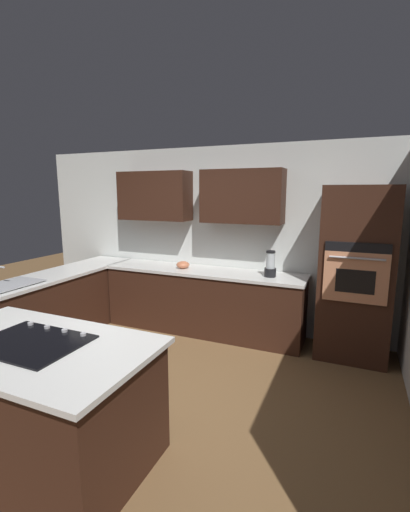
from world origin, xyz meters
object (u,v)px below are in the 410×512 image
object	(u,v)px
wall_oven	(355,274)
blender	(270,266)
cooktop	(31,342)
sink_unit	(7,285)
mixing_bowl	(183,265)

from	to	relation	value
wall_oven	blender	xyz separation A→B (m)	(1.00, 0.02, 0.02)
cooktop	sink_unit	bearing A→B (deg)	-32.80
cooktop	blender	size ratio (longest dim) A/B	2.26
cooktop	blender	distance (m)	2.89
wall_oven	sink_unit	distance (m)	4.04
wall_oven	blender	bearing A→B (deg)	1.03
wall_oven	blender	distance (m)	1.00
cooktop	mixing_bowl	world-z (taller)	mixing_bowl
cooktop	mixing_bowl	distance (m)	2.67
cooktop	blender	world-z (taller)	blender
wall_oven	cooktop	size ratio (longest dim) A/B	2.69
sink_unit	blender	distance (m)	3.15
cooktop	wall_oven	bearing A→B (deg)	-128.37
wall_oven	blender	world-z (taller)	wall_oven
sink_unit	cooktop	xyz separation A→B (m)	(-1.56, 1.00, -0.01)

